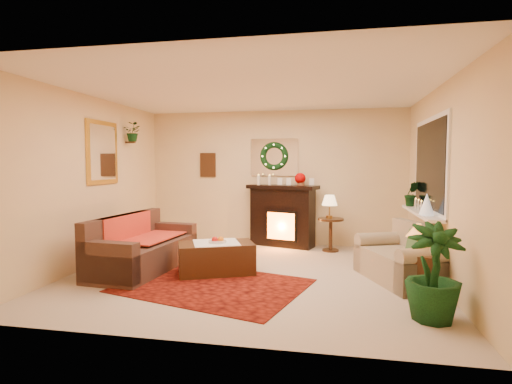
% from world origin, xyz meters
% --- Properties ---
extents(floor, '(5.00, 5.00, 0.00)m').
position_xyz_m(floor, '(0.00, 0.00, 0.00)').
color(floor, beige).
rests_on(floor, ground).
extents(ceiling, '(5.00, 5.00, 0.00)m').
position_xyz_m(ceiling, '(0.00, 0.00, 2.60)').
color(ceiling, white).
rests_on(ceiling, ground).
extents(wall_back, '(5.00, 5.00, 0.00)m').
position_xyz_m(wall_back, '(0.00, 2.25, 1.30)').
color(wall_back, '#EFD88C').
rests_on(wall_back, ground).
extents(wall_front, '(5.00, 5.00, 0.00)m').
position_xyz_m(wall_front, '(0.00, -2.25, 1.30)').
color(wall_front, '#EFD88C').
rests_on(wall_front, ground).
extents(wall_left, '(4.50, 4.50, 0.00)m').
position_xyz_m(wall_left, '(-2.50, 0.00, 1.30)').
color(wall_left, '#EFD88C').
rests_on(wall_left, ground).
extents(wall_right, '(4.50, 4.50, 0.00)m').
position_xyz_m(wall_right, '(2.50, 0.00, 1.30)').
color(wall_right, '#EFD88C').
rests_on(wall_right, ground).
extents(area_rug, '(2.60, 2.21, 0.01)m').
position_xyz_m(area_rug, '(-0.37, -0.65, 0.01)').
color(area_rug, '#52120D').
rests_on(area_rug, floor).
extents(sofa, '(1.00, 1.96, 0.81)m').
position_xyz_m(sofa, '(-1.61, -0.07, 0.43)').
color(sofa, brown).
rests_on(sofa, floor).
extents(red_throw, '(0.72, 1.18, 0.02)m').
position_xyz_m(red_throw, '(-1.63, 0.11, 0.46)').
color(red_throw, '#B31A07').
rests_on(red_throw, sofa).
extents(fireplace, '(1.26, 0.71, 1.10)m').
position_xyz_m(fireplace, '(0.19, 2.04, 0.55)').
color(fireplace, '#2F1F17').
rests_on(fireplace, floor).
extents(poinsettia, '(0.20, 0.20, 0.20)m').
position_xyz_m(poinsettia, '(0.52, 2.01, 1.30)').
color(poinsettia, '#B40000').
rests_on(poinsettia, fireplace).
extents(mantel_candle_a, '(0.06, 0.06, 0.19)m').
position_xyz_m(mantel_candle_a, '(-0.27, 1.99, 1.26)').
color(mantel_candle_a, white).
rests_on(mantel_candle_a, fireplace).
extents(mantel_candle_b, '(0.06, 0.06, 0.18)m').
position_xyz_m(mantel_candle_b, '(-0.06, 2.00, 1.26)').
color(mantel_candle_b, white).
rests_on(mantel_candle_b, fireplace).
extents(mantel_mirror, '(0.92, 0.02, 0.72)m').
position_xyz_m(mantel_mirror, '(0.00, 2.23, 1.70)').
color(mantel_mirror, white).
rests_on(mantel_mirror, wall_back).
extents(wreath, '(0.55, 0.11, 0.55)m').
position_xyz_m(wreath, '(0.00, 2.19, 1.72)').
color(wreath, '#194719').
rests_on(wreath, wall_back).
extents(wall_art, '(0.32, 0.03, 0.48)m').
position_xyz_m(wall_art, '(-1.35, 2.23, 1.55)').
color(wall_art, '#381E11').
rests_on(wall_art, wall_back).
extents(gold_mirror, '(0.03, 0.84, 1.00)m').
position_xyz_m(gold_mirror, '(-2.48, 0.30, 1.75)').
color(gold_mirror, gold).
rests_on(gold_mirror, wall_left).
extents(hanging_plant, '(0.33, 0.28, 0.36)m').
position_xyz_m(hanging_plant, '(-2.34, 1.05, 1.97)').
color(hanging_plant, '#194719').
rests_on(hanging_plant, wall_left).
extents(loveseat, '(1.21, 1.51, 0.76)m').
position_xyz_m(loveseat, '(2.05, 0.04, 0.42)').
color(loveseat, gray).
rests_on(loveseat, floor).
extents(window_frame, '(0.03, 1.86, 1.36)m').
position_xyz_m(window_frame, '(2.48, 0.55, 1.55)').
color(window_frame, white).
rests_on(window_frame, wall_right).
extents(window_glass, '(0.02, 1.70, 1.22)m').
position_xyz_m(window_glass, '(2.47, 0.55, 1.55)').
color(window_glass, black).
rests_on(window_glass, wall_right).
extents(window_sill, '(0.22, 1.86, 0.04)m').
position_xyz_m(window_sill, '(2.38, 0.55, 0.87)').
color(window_sill, white).
rests_on(window_sill, wall_right).
extents(mini_tree, '(0.19, 0.19, 0.29)m').
position_xyz_m(mini_tree, '(2.35, 0.08, 1.04)').
color(mini_tree, silver).
rests_on(mini_tree, window_sill).
extents(sill_plant, '(0.29, 0.23, 0.52)m').
position_xyz_m(sill_plant, '(2.37, 1.24, 1.08)').
color(sill_plant, '#175816').
rests_on(sill_plant, window_sill).
extents(side_table_round, '(0.61, 0.61, 0.60)m').
position_xyz_m(side_table_round, '(1.10, 1.74, 0.33)').
color(side_table_round, '#4B2413').
rests_on(side_table_round, floor).
extents(lamp_cream, '(0.28, 0.28, 0.42)m').
position_xyz_m(lamp_cream, '(1.07, 1.74, 0.88)').
color(lamp_cream, '#FFD28E').
rests_on(lamp_cream, side_table_round).
extents(end_table_square, '(0.49, 0.49, 0.49)m').
position_xyz_m(end_table_square, '(2.15, -0.46, 0.27)').
color(end_table_square, '#3D1E12').
rests_on(end_table_square, floor).
extents(lamp_tiffany, '(0.29, 0.29, 0.42)m').
position_xyz_m(lamp_tiffany, '(2.15, -0.44, 0.74)').
color(lamp_tiffany, orange).
rests_on(lamp_tiffany, end_table_square).
extents(coffee_table, '(1.20, 0.95, 0.44)m').
position_xyz_m(coffee_table, '(-0.50, -0.07, 0.21)').
color(coffee_table, '#452A19').
rests_on(coffee_table, floor).
extents(fruit_bowl, '(0.25, 0.25, 0.06)m').
position_xyz_m(fruit_bowl, '(-0.47, -0.09, 0.45)').
color(fruit_bowl, silver).
rests_on(fruit_bowl, coffee_table).
extents(floor_palm, '(1.88, 1.88, 2.94)m').
position_xyz_m(floor_palm, '(2.13, -1.32, 0.45)').
color(floor_palm, '#31652A').
rests_on(floor_palm, floor).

